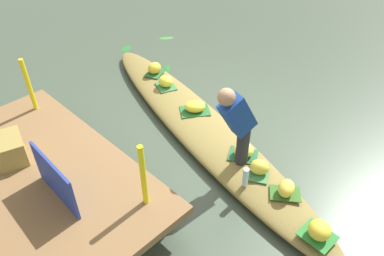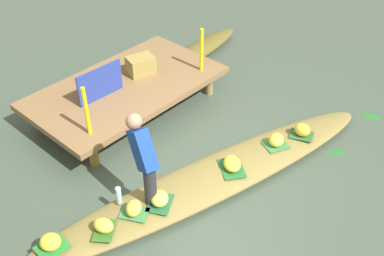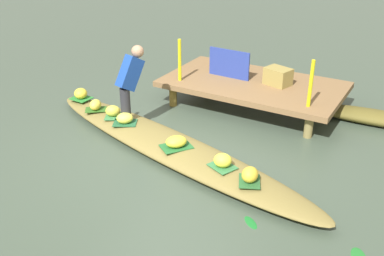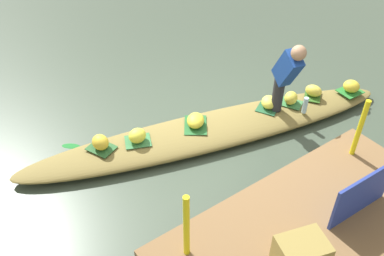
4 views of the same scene
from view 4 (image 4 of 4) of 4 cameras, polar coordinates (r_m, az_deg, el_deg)
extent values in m
plane|color=#3E4B3D|center=(5.99, 2.84, -1.05)|extent=(40.00, 40.00, 0.00)
cube|color=brown|center=(4.43, 17.32, -14.16)|extent=(3.20, 1.80, 0.10)
cylinder|color=olive|center=(5.63, 19.92, -4.44)|extent=(0.14, 0.14, 0.37)
ellipsoid|color=olive|center=(5.92, 2.87, -0.29)|extent=(5.53, 2.15, 0.21)
cube|color=#357440|center=(5.61, -7.42, -1.78)|extent=(0.43, 0.39, 0.01)
ellipsoid|color=yellow|center=(5.55, -7.50, -1.04)|extent=(0.30, 0.28, 0.19)
cube|color=#305F1E|center=(6.68, 16.17, 4.29)|extent=(0.43, 0.41, 0.01)
ellipsoid|color=yellow|center=(6.63, 16.31, 4.92)|extent=(0.26, 0.30, 0.18)
cube|color=#225834|center=(6.28, 10.40, 2.87)|extent=(0.47, 0.43, 0.01)
ellipsoid|color=#E8E04D|center=(6.23, 10.49, 3.50)|extent=(0.35, 0.34, 0.17)
cube|color=#27772D|center=(6.97, 20.81, 4.72)|extent=(0.36, 0.32, 0.01)
ellipsoid|color=yellow|center=(6.92, 20.99, 5.36)|extent=(0.31, 0.32, 0.19)
cube|color=#3A7A43|center=(6.43, 13.27, 3.35)|extent=(0.38, 0.42, 0.01)
ellipsoid|color=yellow|center=(6.38, 13.39, 4.02)|extent=(0.31, 0.29, 0.19)
cube|color=#23612C|center=(5.83, 0.49, 0.41)|extent=(0.51, 0.54, 0.01)
ellipsoid|color=yellow|center=(5.78, 0.49, 1.04)|extent=(0.38, 0.39, 0.16)
cube|color=#285A2C|center=(5.59, -12.30, -2.68)|extent=(0.38, 0.42, 0.01)
ellipsoid|color=gold|center=(5.53, -12.44, -1.92)|extent=(0.22, 0.26, 0.20)
cylinder|color=#28282D|center=(6.10, 11.69, 4.59)|extent=(0.16, 0.16, 0.55)
cube|color=navy|center=(5.75, 12.97, 8.04)|extent=(0.30, 0.53, 0.59)
sphere|color=#9E7556|center=(5.47, 14.41, 9.93)|extent=(0.20, 0.20, 0.20)
cylinder|color=silver|center=(6.22, 15.23, 3.03)|extent=(0.07, 0.07, 0.25)
cube|color=navy|center=(4.50, 22.25, -8.42)|extent=(0.82, 0.06, 0.52)
cylinder|color=yellow|center=(5.12, 21.99, -0.04)|extent=(0.06, 0.06, 0.77)
cylinder|color=yellow|center=(3.77, -0.77, -13.33)|extent=(0.06, 0.06, 0.77)
cube|color=olive|center=(4.01, 14.72, -16.26)|extent=(0.51, 0.43, 0.31)
ellipsoid|color=#1A6D27|center=(6.05, -16.25, -2.37)|extent=(0.27, 0.25, 0.01)
camera|label=1|loc=(5.85, 55.63, 20.56)|focal=34.72mm
camera|label=2|loc=(9.26, 13.78, 42.75)|focal=43.42mm
camera|label=3|loc=(8.61, -43.38, 26.77)|focal=42.32mm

